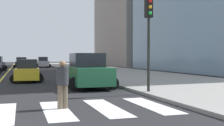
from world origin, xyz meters
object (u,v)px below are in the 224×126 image
at_px(car_black_nearest, 21,63).
at_px(pedestrian_crossing, 63,82).
at_px(traffic_light_near_corner, 149,25).
at_px(car_silver_fourth, 43,62).
at_px(car_yellow_third, 27,71).
at_px(car_green_seventh, 88,72).

bearing_deg(car_black_nearest, pedestrian_crossing, 92.78).
relative_size(car_black_nearest, traffic_light_near_corner, 0.89).
bearing_deg(car_silver_fourth, traffic_light_near_corner, 92.37).
relative_size(car_black_nearest, car_yellow_third, 1.07).
bearing_deg(pedestrian_crossing, car_yellow_third, 81.70).
height_order(car_black_nearest, car_silver_fourth, car_silver_fourth).
bearing_deg(car_silver_fourth, pedestrian_crossing, 86.24).
height_order(car_green_seventh, traffic_light_near_corner, traffic_light_near_corner).
height_order(car_silver_fourth, car_green_seventh, car_green_seventh).
bearing_deg(traffic_light_near_corner, car_black_nearest, -81.02).
bearing_deg(car_silver_fourth, car_black_nearest, 49.14).
height_order(car_yellow_third, pedestrian_crossing, pedestrian_crossing).
relative_size(car_silver_fourth, pedestrian_crossing, 2.47).
relative_size(car_black_nearest, car_silver_fourth, 0.97).
relative_size(car_yellow_third, traffic_light_near_corner, 0.83).
bearing_deg(pedestrian_crossing, car_green_seventh, 57.61).
bearing_deg(car_black_nearest, traffic_light_near_corner, 99.96).
bearing_deg(car_yellow_third, car_silver_fourth, -93.58).
distance_m(car_yellow_third, car_green_seventh, 6.60).
bearing_deg(car_green_seventh, pedestrian_crossing, 70.53).
xyz_separation_m(car_yellow_third, car_green_seventh, (3.38, -5.67, 0.19)).
relative_size(car_green_seventh, pedestrian_crossing, 2.71).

